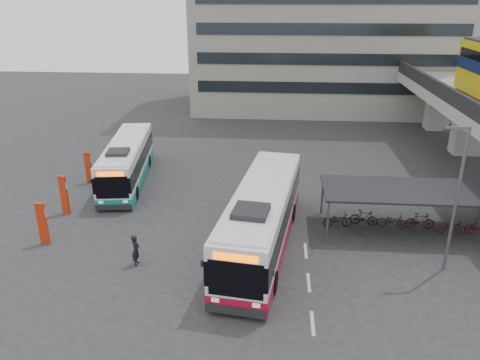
# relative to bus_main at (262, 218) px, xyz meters

# --- Properties ---
(ground) EXTENTS (120.00, 120.00, 0.00)m
(ground) POSITION_rel_bus_main_xyz_m (-0.10, -0.25, -1.73)
(ground) COLOR #28282B
(ground) RESTS_ON ground
(bike_shelter) EXTENTS (10.00, 4.00, 2.54)m
(bike_shelter) POSITION_rel_bus_main_xyz_m (8.37, 2.75, -0.29)
(bike_shelter) COLOR #595B60
(bike_shelter) RESTS_ON ground
(road_markings) EXTENTS (0.15, 7.60, 0.01)m
(road_markings) POSITION_rel_bus_main_xyz_m (2.40, -3.25, -1.73)
(road_markings) COLOR beige
(road_markings) RESTS_ON ground
(bus_main) EXTENTS (4.41, 12.89, 3.74)m
(bus_main) POSITION_rel_bus_main_xyz_m (0.00, 0.00, 0.00)
(bus_main) COLOR white
(bus_main) RESTS_ON ground
(bus_teal) EXTENTS (3.83, 11.18, 3.24)m
(bus_teal) POSITION_rel_bus_main_xyz_m (-10.23, 9.02, -0.23)
(bus_teal) COLOR white
(bus_teal) RESTS_ON ground
(pedestrian) EXTENTS (0.44, 0.63, 1.66)m
(pedestrian) POSITION_rel_bus_main_xyz_m (-6.29, -2.32, -0.91)
(pedestrian) COLOR black
(pedestrian) RESTS_ON ground
(lamp_post) EXTENTS (1.30, 0.31, 7.41)m
(lamp_post) POSITION_rel_bus_main_xyz_m (9.15, -1.49, 2.49)
(lamp_post) COLOR #595B60
(lamp_post) RESTS_ON ground
(sign_totem_south) EXTENTS (0.53, 0.16, 2.46)m
(sign_totem_south) POSITION_rel_bus_main_xyz_m (-11.96, -0.63, -0.46)
(sign_totem_south) COLOR #B3280B
(sign_totem_south) RESTS_ON ground
(sign_totem_mid) EXTENTS (0.54, 0.32, 2.54)m
(sign_totem_mid) POSITION_rel_bus_main_xyz_m (-12.43, 3.20, -0.42)
(sign_totem_mid) COLOR #B3280B
(sign_totem_mid) RESTS_ON ground
(sign_totem_north) EXTENTS (0.51, 0.21, 2.35)m
(sign_totem_north) POSITION_rel_bus_main_xyz_m (-12.94, 8.39, -0.52)
(sign_totem_north) COLOR #B3280B
(sign_totem_north) RESTS_ON ground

